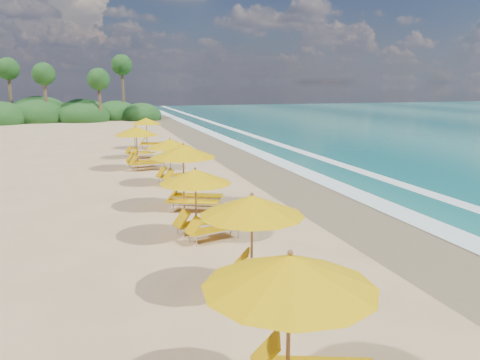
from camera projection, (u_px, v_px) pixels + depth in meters
ground at (240, 212)px, 17.17m from camera, size 160.00×160.00×0.00m
wet_sand at (338, 204)px, 18.33m from camera, size 4.00×160.00×0.01m
surf_foam at (398, 198)px, 19.11m from camera, size 4.00×160.00×0.01m
station_2 at (302, 324)px, 6.48m from camera, size 3.15×3.09×2.46m
station_3 at (260, 238)px, 10.27m from camera, size 3.04×3.01×2.33m
station_4 at (201, 198)px, 14.12m from camera, size 2.72×2.63×2.20m
station_5 at (189, 172)px, 17.45m from camera, size 3.22×3.19×2.46m
station_6 at (174, 158)px, 21.71m from camera, size 2.67×2.57×2.17m
station_7 at (140, 145)px, 25.43m from camera, size 2.75×2.59×2.39m
station_8 at (137, 140)px, 29.26m from camera, size 2.56×2.51×2.00m
station_9 at (149, 131)px, 33.49m from camera, size 2.68×2.56×2.24m
treeline at (49, 113)px, 56.63m from camera, size 25.80×8.80×9.74m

